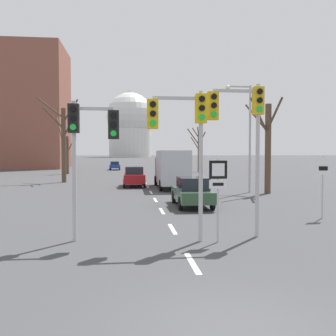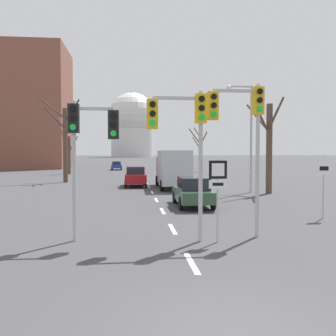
% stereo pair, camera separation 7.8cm
% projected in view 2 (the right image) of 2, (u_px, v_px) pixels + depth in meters
% --- Properties ---
extents(ground_plane, '(800.00, 800.00, 0.00)m').
position_uv_depth(ground_plane, '(232.00, 335.00, 6.10)').
color(ground_plane, '#424244').
extents(lane_stripe_0, '(0.16, 2.00, 0.01)m').
position_uv_depth(lane_stripe_0, '(191.00, 263.00, 10.08)').
color(lane_stripe_0, silver).
rests_on(lane_stripe_0, ground_plane).
extents(lane_stripe_1, '(0.16, 2.00, 0.01)m').
position_uv_depth(lane_stripe_1, '(173.00, 229.00, 14.55)').
color(lane_stripe_1, silver).
rests_on(lane_stripe_1, ground_plane).
extents(lane_stripe_2, '(0.16, 2.00, 0.01)m').
position_uv_depth(lane_stripe_2, '(163.00, 211.00, 19.02)').
color(lane_stripe_2, silver).
rests_on(lane_stripe_2, ground_plane).
extents(lane_stripe_3, '(0.16, 2.00, 0.01)m').
position_uv_depth(lane_stripe_3, '(156.00, 200.00, 23.49)').
color(lane_stripe_3, silver).
rests_on(lane_stripe_3, ground_plane).
extents(lane_stripe_4, '(0.16, 2.00, 0.01)m').
position_uv_depth(lane_stripe_4, '(152.00, 192.00, 27.97)').
color(lane_stripe_4, silver).
rests_on(lane_stripe_4, ground_plane).
extents(lane_stripe_5, '(0.16, 2.00, 0.01)m').
position_uv_depth(lane_stripe_5, '(149.00, 187.00, 32.44)').
color(lane_stripe_5, silver).
rests_on(lane_stripe_5, ground_plane).
extents(lane_stripe_6, '(0.16, 2.00, 0.01)m').
position_uv_depth(lane_stripe_6, '(147.00, 183.00, 36.91)').
color(lane_stripe_6, silver).
rests_on(lane_stripe_6, ground_plane).
extents(lane_stripe_7, '(0.16, 2.00, 0.01)m').
position_uv_depth(lane_stripe_7, '(145.00, 179.00, 41.39)').
color(lane_stripe_7, silver).
rests_on(lane_stripe_7, ground_plane).
extents(lane_stripe_8, '(0.16, 2.00, 0.01)m').
position_uv_depth(lane_stripe_8, '(143.00, 177.00, 45.86)').
color(lane_stripe_8, silver).
rests_on(lane_stripe_8, ground_plane).
extents(lane_stripe_9, '(0.16, 2.00, 0.01)m').
position_uv_depth(lane_stripe_9, '(142.00, 175.00, 50.33)').
color(lane_stripe_9, silver).
rests_on(lane_stripe_9, ground_plane).
extents(lane_stripe_10, '(0.16, 2.00, 0.01)m').
position_uv_depth(lane_stripe_10, '(141.00, 173.00, 54.81)').
color(lane_stripe_10, silver).
rests_on(lane_stripe_10, ground_plane).
extents(lane_stripe_11, '(0.16, 2.00, 0.01)m').
position_uv_depth(lane_stripe_11, '(140.00, 171.00, 59.28)').
color(lane_stripe_11, silver).
rests_on(lane_stripe_11, ground_plane).
extents(lane_stripe_12, '(0.16, 2.00, 0.01)m').
position_uv_depth(lane_stripe_12, '(140.00, 170.00, 63.75)').
color(lane_stripe_12, silver).
rests_on(lane_stripe_12, ground_plane).
extents(lane_stripe_13, '(0.16, 2.00, 0.01)m').
position_uv_depth(lane_stripe_13, '(139.00, 169.00, 68.22)').
color(lane_stripe_13, silver).
rests_on(lane_stripe_13, ground_plane).
extents(traffic_signal_centre_tall, '(1.96, 0.34, 5.01)m').
position_uv_depth(traffic_signal_centre_tall, '(184.00, 128.00, 12.31)').
color(traffic_signal_centre_tall, '#B2B2B7').
rests_on(traffic_signal_centre_tall, ground_plane).
extents(traffic_signal_near_right, '(1.97, 0.34, 5.36)m').
position_uv_depth(traffic_signal_near_right, '(243.00, 121.00, 12.97)').
color(traffic_signal_near_right, '#B2B2B7').
rests_on(traffic_signal_near_right, ground_plane).
extents(traffic_signal_near_left, '(1.67, 0.34, 4.69)m').
position_uv_depth(traffic_signal_near_left, '(88.00, 136.00, 12.48)').
color(traffic_signal_near_left, '#B2B2B7').
rests_on(traffic_signal_near_left, ground_plane).
extents(route_sign_post, '(0.60, 0.08, 2.76)m').
position_uv_depth(route_sign_post, '(218.00, 185.00, 12.30)').
color(route_sign_post, '#B2B2B7').
rests_on(route_sign_post, ground_plane).
extents(speed_limit_sign, '(0.60, 0.08, 2.79)m').
position_uv_depth(speed_limit_sign, '(324.00, 177.00, 16.78)').
color(speed_limit_sign, '#B2B2B7').
rests_on(speed_limit_sign, ground_plane).
extents(street_lamp_right, '(1.97, 0.36, 7.93)m').
position_uv_depth(street_lamp_right, '(247.00, 127.00, 27.66)').
color(street_lamp_right, '#B2B2B7').
rests_on(street_lamp_right, ground_plane).
extents(sedan_near_left, '(1.87, 4.49, 1.63)m').
position_uv_depth(sedan_near_left, '(193.00, 191.00, 20.61)').
color(sedan_near_left, '#2D4C33').
rests_on(sedan_near_left, ground_plane).
extents(sedan_near_right, '(1.75, 4.17, 1.47)m').
position_uv_depth(sedan_near_right, '(117.00, 165.00, 64.43)').
color(sedan_near_right, navy).
rests_on(sedan_near_right, ground_plane).
extents(sedan_mid_centre, '(1.87, 4.27, 1.76)m').
position_uv_depth(sedan_mid_centre, '(135.00, 176.00, 32.74)').
color(sedan_mid_centre, maroon).
rests_on(sedan_mid_centre, ground_plane).
extents(delivery_truck, '(2.44, 7.20, 3.14)m').
position_uv_depth(delivery_truck, '(173.00, 168.00, 31.11)').
color(delivery_truck, '#333842').
rests_on(delivery_truck, ground_plane).
extents(bare_tree_left_near, '(1.97, 1.90, 6.76)m').
position_uv_depth(bare_tree_left_near, '(69.00, 153.00, 51.74)').
color(bare_tree_left_near, brown).
rests_on(bare_tree_left_near, ground_plane).
extents(bare_tree_right_near, '(2.65, 4.53, 6.93)m').
position_uv_depth(bare_tree_right_near, '(268.00, 142.00, 27.04)').
color(bare_tree_right_near, brown).
rests_on(bare_tree_right_near, ground_plane).
extents(bare_tree_left_far, '(4.29, 3.58, 8.53)m').
position_uv_depth(bare_tree_left_far, '(64.00, 140.00, 37.32)').
color(bare_tree_left_far, brown).
rests_on(bare_tree_left_far, ground_plane).
extents(bare_tree_right_far, '(2.78, 3.67, 6.89)m').
position_uv_depth(bare_tree_right_far, '(200.00, 150.00, 57.16)').
color(bare_tree_right_far, brown).
rests_on(bare_tree_right_far, ground_plane).
extents(capitol_dome, '(30.75, 30.75, 43.44)m').
position_uv_depth(capitol_dome, '(132.00, 125.00, 245.66)').
color(capitol_dome, silver).
rests_on(capitol_dome, ground_plane).
extents(apartment_block_left, '(18.00, 14.00, 23.00)m').
position_uv_depth(apartment_block_left, '(20.00, 108.00, 71.74)').
color(apartment_block_left, brown).
rests_on(apartment_block_left, ground_plane).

